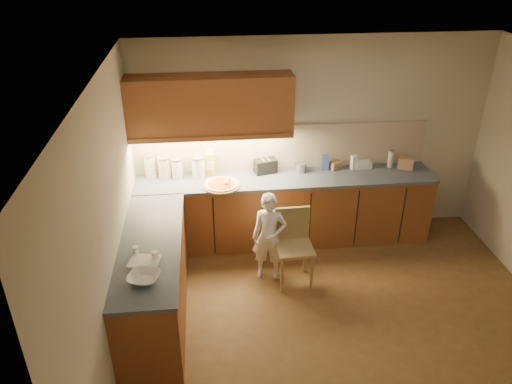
# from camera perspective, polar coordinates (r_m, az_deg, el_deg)

# --- Properties ---
(room) EXTENTS (4.54, 4.50, 2.62)m
(room) POSITION_cam_1_polar(r_m,az_deg,el_deg) (4.54, 11.72, 0.89)
(room) COLOR brown
(room) RESTS_ON ground
(l_counter) EXTENTS (3.77, 2.62, 0.92)m
(l_counter) POSITION_cam_1_polar(r_m,az_deg,el_deg) (6.04, -1.21, -4.35)
(l_counter) COLOR brown
(l_counter) RESTS_ON ground
(backsplash) EXTENTS (3.75, 0.02, 0.58)m
(backsplash) POSITION_cam_1_polar(r_m,az_deg,el_deg) (6.40, 3.06, 5.16)
(backsplash) COLOR #BFAC94
(backsplash) RESTS_ON l_counter
(upper_cabinets) EXTENTS (1.95, 0.36, 0.73)m
(upper_cabinets) POSITION_cam_1_polar(r_m,az_deg,el_deg) (5.95, -5.26, 9.84)
(upper_cabinets) COLOR brown
(upper_cabinets) RESTS_ON ground
(pizza_on_board) EXTENTS (0.46, 0.46, 0.18)m
(pizza_on_board) POSITION_cam_1_polar(r_m,az_deg,el_deg) (6.05, -3.96, 0.84)
(pizza_on_board) COLOR #A97D54
(pizza_on_board) RESTS_ON l_counter
(child) EXTENTS (0.44, 0.33, 1.09)m
(child) POSITION_cam_1_polar(r_m,az_deg,el_deg) (5.76, 1.52, -5.16)
(child) COLOR white
(child) RESTS_ON ground
(wooden_chair) EXTENTS (0.42, 0.42, 0.90)m
(wooden_chair) POSITION_cam_1_polar(r_m,az_deg,el_deg) (5.75, 4.30, -5.60)
(wooden_chair) COLOR tan
(wooden_chair) RESTS_ON ground
(mixing_bowl) EXTENTS (0.34, 0.34, 0.07)m
(mixing_bowl) POSITION_cam_1_polar(r_m,az_deg,el_deg) (4.59, -12.70, -9.53)
(mixing_bowl) COLOR white
(mixing_bowl) RESTS_ON l_counter
(canister_a) EXTENTS (0.15, 0.15, 0.30)m
(canister_a) POSITION_cam_1_polar(r_m,az_deg,el_deg) (6.35, -12.02, 2.97)
(canister_a) COLOR silver
(canister_a) RESTS_ON l_counter
(canister_b) EXTENTS (0.16, 0.16, 0.29)m
(canister_b) POSITION_cam_1_polar(r_m,az_deg,el_deg) (6.29, -10.43, 2.80)
(canister_b) COLOR silver
(canister_b) RESTS_ON l_counter
(canister_c) EXTENTS (0.14, 0.14, 0.27)m
(canister_c) POSITION_cam_1_polar(r_m,az_deg,el_deg) (6.26, -9.02, 2.73)
(canister_c) COLOR white
(canister_c) RESTS_ON l_counter
(canister_d) EXTENTS (0.17, 0.17, 0.27)m
(canister_d) POSITION_cam_1_polar(r_m,az_deg,el_deg) (6.25, -6.62, 2.90)
(canister_d) COLOR silver
(canister_d) RESTS_ON l_counter
(oil_jug) EXTENTS (0.14, 0.12, 0.34)m
(oil_jug) POSITION_cam_1_polar(r_m,az_deg,el_deg) (6.29, -5.28, 3.29)
(oil_jug) COLOR gold
(oil_jug) RESTS_ON l_counter
(toaster) EXTENTS (0.31, 0.22, 0.18)m
(toaster) POSITION_cam_1_polar(r_m,az_deg,el_deg) (6.35, 1.09, 2.99)
(toaster) COLOR black
(toaster) RESTS_ON l_counter
(steel_pot) EXTENTS (0.15, 0.15, 0.12)m
(steel_pot) POSITION_cam_1_polar(r_m,az_deg,el_deg) (6.41, 5.11, 2.84)
(steel_pot) COLOR #A7A7AC
(steel_pot) RESTS_ON l_counter
(blue_box) EXTENTS (0.11, 0.09, 0.19)m
(blue_box) POSITION_cam_1_polar(r_m,az_deg,el_deg) (6.49, 7.97, 3.37)
(blue_box) COLOR #314994
(blue_box) RESTS_ON l_counter
(card_box_a) EXTENTS (0.17, 0.15, 0.10)m
(card_box_a) POSITION_cam_1_polar(r_m,az_deg,el_deg) (6.54, 9.06, 3.05)
(card_box_a) COLOR tan
(card_box_a) RESTS_ON l_counter
(white_bottle) EXTENTS (0.08, 0.08, 0.19)m
(white_bottle) POSITION_cam_1_polar(r_m,az_deg,el_deg) (6.55, 11.11, 3.33)
(white_bottle) COLOR white
(white_bottle) RESTS_ON l_counter
(flat_pack) EXTENTS (0.21, 0.15, 0.08)m
(flat_pack) POSITION_cam_1_polar(r_m,az_deg,el_deg) (6.64, 12.13, 3.06)
(flat_pack) COLOR white
(flat_pack) RESTS_ON l_counter
(tall_jar) EXTENTS (0.08, 0.08, 0.24)m
(tall_jar) POSITION_cam_1_polar(r_m,az_deg,el_deg) (6.71, 15.13, 3.71)
(tall_jar) COLOR white
(tall_jar) RESTS_ON l_counter
(card_box_b) EXTENTS (0.23, 0.21, 0.15)m
(card_box_b) POSITION_cam_1_polar(r_m,az_deg,el_deg) (6.76, 16.73, 3.25)
(card_box_b) COLOR tan
(card_box_b) RESTS_ON l_counter
(dough_cloth) EXTENTS (0.32, 0.27, 0.02)m
(dough_cloth) POSITION_cam_1_polar(r_m,az_deg,el_deg) (4.83, -12.65, -7.75)
(dough_cloth) COLOR white
(dough_cloth) RESTS_ON l_counter
(spice_jar_a) EXTENTS (0.07, 0.07, 0.07)m
(spice_jar_a) POSITION_cam_1_polar(r_m,az_deg,el_deg) (4.96, -13.59, -6.48)
(spice_jar_a) COLOR white
(spice_jar_a) RESTS_ON l_counter
(spice_jar_b) EXTENTS (0.08, 0.08, 0.09)m
(spice_jar_b) POSITION_cam_1_polar(r_m,az_deg,el_deg) (4.83, -11.47, -7.12)
(spice_jar_b) COLOR white
(spice_jar_b) RESTS_ON l_counter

